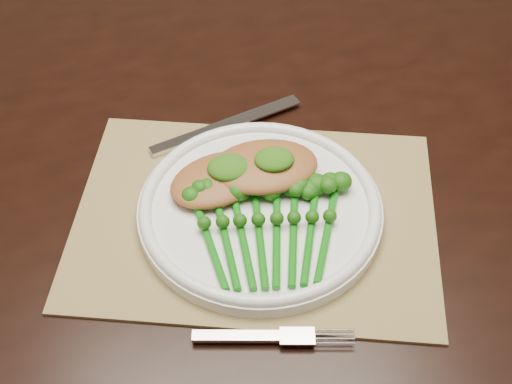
{
  "coord_description": "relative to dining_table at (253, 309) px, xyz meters",
  "views": [
    {
      "loc": [
        -0.14,
        -0.62,
        1.38
      ],
      "look_at": [
        -0.07,
        -0.07,
        0.78
      ],
      "focal_mm": 50.0,
      "sensor_mm": 36.0,
      "label": 1
    }
  ],
  "objects": [
    {
      "name": "pesto_dollop_left",
      "position": [
        -0.04,
        -0.08,
        0.42
      ],
      "size": [
        0.05,
        0.04,
        0.02
      ],
      "primitive_type": "ellipsoid",
      "color": "#1C4A0A",
      "rests_on": "chicken_fillet_left"
    },
    {
      "name": "dinner_plate",
      "position": [
        -0.0,
        -0.12,
        0.39
      ],
      "size": [
        0.28,
        0.28,
        0.03
      ],
      "color": "white",
      "rests_on": "placemat"
    },
    {
      "name": "placemat",
      "position": [
        -0.01,
        -0.12,
        0.37
      ],
      "size": [
        0.47,
        0.39,
        0.0
      ],
      "primitive_type": "cube",
      "rotation": [
        0.0,
        0.0,
        -0.21
      ],
      "color": "olive",
      "rests_on": "dining_table"
    },
    {
      "name": "chicken_fillet_left",
      "position": [
        -0.05,
        -0.08,
        0.41
      ],
      "size": [
        0.14,
        0.12,
        0.02
      ],
      "primitive_type": "ellipsoid",
      "rotation": [
        0.0,
        0.0,
        0.41
      ],
      "color": "#9B5E2D",
      "rests_on": "dinner_plate"
    },
    {
      "name": "chicken_fillet_right",
      "position": [
        0.01,
        -0.07,
        0.41
      ],
      "size": [
        0.13,
        0.1,
        0.03
      ],
      "primitive_type": "ellipsoid",
      "rotation": [
        0.0,
        0.0,
        0.06
      ],
      "color": "#9B5E2D",
      "rests_on": "dinner_plate"
    },
    {
      "name": "dining_table",
      "position": [
        0.0,
        0.0,
        0.0
      ],
      "size": [
        1.71,
        1.12,
        0.75
      ],
      "rotation": [
        0.0,
        0.0,
        0.14
      ],
      "color": "black",
      "rests_on": "ground"
    },
    {
      "name": "fork",
      "position": [
        -0.0,
        -0.28,
        0.38
      ],
      "size": [
        0.17,
        0.04,
        0.01
      ],
      "rotation": [
        0.0,
        0.0,
        -0.13
      ],
      "color": "silver",
      "rests_on": "placemat"
    },
    {
      "name": "broccolini_bundle",
      "position": [
        -0.0,
        -0.17,
        0.4
      ],
      "size": [
        0.16,
        0.18,
        0.04
      ],
      "rotation": [
        0.0,
        0.0,
        -0.05
      ],
      "color": "#0E650D",
      "rests_on": "dinner_plate"
    },
    {
      "name": "knife",
      "position": [
        -0.05,
        0.03,
        0.38
      ],
      "size": [
        0.21,
        0.1,
        0.01
      ],
      "rotation": [
        0.0,
        0.0,
        0.38
      ],
      "color": "silver",
      "rests_on": "placemat"
    },
    {
      "name": "pesto_dollop_right",
      "position": [
        0.02,
        -0.08,
        0.43
      ],
      "size": [
        0.05,
        0.04,
        0.02
      ],
      "primitive_type": "ellipsoid",
      "color": "#1C4A0A",
      "rests_on": "chicken_fillet_right"
    }
  ]
}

